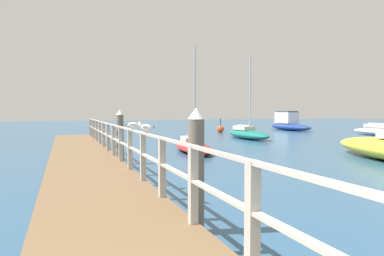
% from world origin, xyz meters
% --- Properties ---
extents(pier_deck, '(2.30, 24.22, 0.48)m').
position_xyz_m(pier_deck, '(0.00, 12.11, 0.24)').
color(pier_deck, brown).
rests_on(pier_deck, ground_plane).
extents(pier_railing, '(0.12, 22.74, 1.14)m').
position_xyz_m(pier_railing, '(1.07, 12.11, 1.18)').
color(pier_railing, '#B2ADA3').
rests_on(pier_railing, pier_deck).
extents(dock_piling_near, '(0.29, 0.29, 2.17)m').
position_xyz_m(dock_piling_near, '(1.45, 4.86, 1.10)').
color(dock_piling_near, '#6B6056').
rests_on(dock_piling_near, ground_plane).
extents(dock_piling_far, '(0.29, 0.29, 2.17)m').
position_xyz_m(dock_piling_far, '(1.45, 12.98, 1.10)').
color(dock_piling_far, '#6B6056').
rests_on(dock_piling_far, ground_plane).
extents(seagull_foreground, '(0.31, 0.42, 0.21)m').
position_xyz_m(seagull_foreground, '(1.07, 6.91, 1.76)').
color(seagull_foreground, white).
rests_on(seagull_foreground, pier_railing).
extents(seagull_background, '(0.46, 0.24, 0.21)m').
position_xyz_m(seagull_background, '(1.08, 8.42, 1.76)').
color(seagull_background, white).
rests_on(seagull_background, pier_railing).
extents(boat_2, '(1.91, 5.83, 6.42)m').
position_xyz_m(boat_2, '(12.63, 21.97, 0.40)').
color(boat_2, '#197266').
rests_on(boat_2, ground_plane).
extents(boat_3, '(2.75, 7.32, 2.17)m').
position_xyz_m(boat_3, '(23.22, 30.74, 0.72)').
color(boat_3, navy).
rests_on(boat_3, ground_plane).
extents(boat_6, '(2.53, 5.39, 5.49)m').
position_xyz_m(boat_6, '(5.76, 15.94, 0.29)').
color(boat_6, red).
rests_on(boat_6, ground_plane).
extents(channel_buoy, '(0.70, 0.70, 1.40)m').
position_xyz_m(channel_buoy, '(13.94, 29.39, 0.36)').
color(channel_buoy, '#E54C19').
rests_on(channel_buoy, ground_plane).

